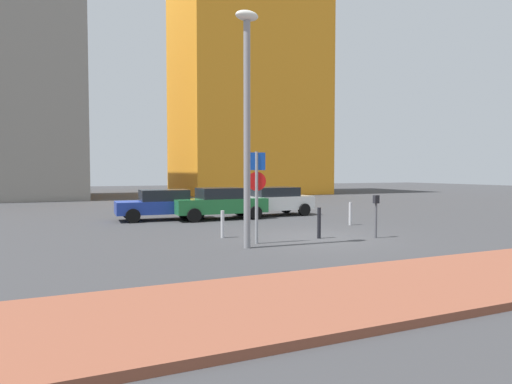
# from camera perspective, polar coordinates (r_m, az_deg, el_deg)

# --- Properties ---
(ground_plane) EXTENTS (120.00, 120.00, 0.00)m
(ground_plane) POSITION_cam_1_polar(r_m,az_deg,el_deg) (15.18, 7.94, -5.94)
(ground_plane) COLOR #38383A
(sidewalk_brick) EXTENTS (40.00, 3.38, 0.14)m
(sidewalk_brick) POSITION_cam_1_polar(r_m,az_deg,el_deg) (10.37, 26.98, -9.83)
(sidewalk_brick) COLOR brown
(sidewalk_brick) RESTS_ON ground
(parked_car_blue) EXTENTS (4.34, 1.99, 1.43)m
(parked_car_blue) POSITION_cam_1_polar(r_m,az_deg,el_deg) (20.94, -12.10, -1.55)
(parked_car_blue) COLOR #1E389E
(parked_car_blue) RESTS_ON ground
(parked_car_green) EXTENTS (4.40, 1.98, 1.50)m
(parked_car_green) POSITION_cam_1_polar(r_m,az_deg,el_deg) (20.84, -4.80, -1.44)
(parked_car_green) COLOR #237238
(parked_car_green) RESTS_ON ground
(parked_car_white) EXTENTS (4.29, 2.24, 1.47)m
(parked_car_white) POSITION_cam_1_polar(r_m,az_deg,el_deg) (22.47, 2.12, -1.12)
(parked_car_white) COLOR white
(parked_car_white) RESTS_ON ground
(parking_sign_post) EXTENTS (0.59, 0.18, 2.90)m
(parking_sign_post) POSITION_cam_1_polar(r_m,az_deg,el_deg) (13.60, 0.07, 0.81)
(parking_sign_post) COLOR gray
(parking_sign_post) RESTS_ON ground
(parking_meter) EXTENTS (0.18, 0.14, 1.47)m
(parking_meter) POSITION_cam_1_polar(r_m,az_deg,el_deg) (15.39, 15.48, -2.34)
(parking_meter) COLOR #4C4C51
(parking_meter) RESTS_ON ground
(street_lamp) EXTENTS (0.70, 0.36, 6.94)m
(street_lamp) POSITION_cam_1_polar(r_m,az_deg,el_deg) (12.93, -1.19, 10.78)
(street_lamp) COLOR gray
(street_lamp) RESTS_ON ground
(traffic_bollard_near) EXTENTS (0.12, 0.12, 1.06)m
(traffic_bollard_near) POSITION_cam_1_polar(r_m,az_deg,el_deg) (14.93, 8.28, -4.04)
(traffic_bollard_near) COLOR black
(traffic_bollard_near) RESTS_ON ground
(traffic_bollard_mid) EXTENTS (0.12, 0.12, 0.94)m
(traffic_bollard_mid) POSITION_cam_1_polar(r_m,az_deg,el_deg) (14.95, -4.42, -4.24)
(traffic_bollard_mid) COLOR #B7B7BC
(traffic_bollard_mid) RESTS_ON ground
(traffic_bollard_far) EXTENTS (0.13, 0.13, 0.98)m
(traffic_bollard_far) POSITION_cam_1_polar(r_m,az_deg,el_deg) (18.88, 12.27, -2.80)
(traffic_bollard_far) COLOR #B7B7BC
(traffic_bollard_far) RESTS_ON ground
(building_colorful_midrise) EXTENTS (14.15, 12.43, 25.19)m
(building_colorful_midrise) POSITION_cam_1_polar(r_m,az_deg,el_deg) (47.59, -1.38, 15.19)
(building_colorful_midrise) COLOR orange
(building_colorful_midrise) RESTS_ON ground
(building_under_construction) EXTENTS (12.01, 13.17, 17.81)m
(building_under_construction) POSITION_cam_1_polar(r_m,az_deg,el_deg) (43.49, -29.59, 11.10)
(building_under_construction) COLOR gray
(building_under_construction) RESTS_ON ground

